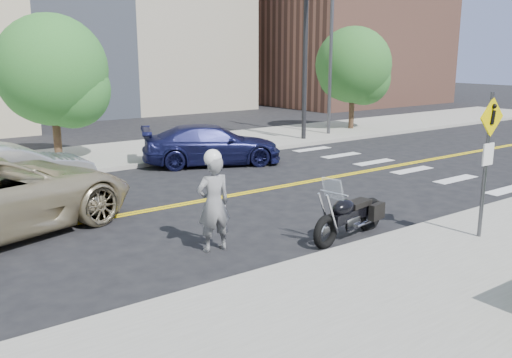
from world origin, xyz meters
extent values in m
plane|color=black|center=(0.00, 0.00, 0.00)|extent=(120.00, 120.00, 0.00)
cube|color=#9E9B91|center=(0.00, -7.50, 0.07)|extent=(60.00, 5.00, 0.15)
cube|color=#9E9B91|center=(0.00, 7.50, 0.07)|extent=(60.00, 5.00, 0.15)
cube|color=#8C5947|center=(26.00, 20.00, 6.00)|extent=(14.00, 12.00, 12.00)
cylinder|color=#4C4C51|center=(12.00, 6.50, 4.15)|extent=(0.16, 0.16, 8.00)
cylinder|color=black|center=(10.00, 6.00, 3.65)|extent=(0.20, 0.20, 7.00)
cylinder|color=#4C4C51|center=(4.20, -6.30, 1.65)|extent=(0.08, 0.08, 3.00)
cube|color=#F9D800|center=(4.20, -6.33, 2.65)|extent=(0.78, 0.03, 0.78)
cube|color=white|center=(4.20, -6.33, 1.90)|extent=(0.35, 0.03, 0.45)
imported|color=silver|center=(-0.52, -3.41, 0.98)|extent=(0.75, 0.53, 1.95)
sphere|color=white|center=(-0.52, -3.41, 1.90)|extent=(0.35, 0.35, 0.35)
imported|color=#A2A5AA|center=(-2.83, 3.50, 0.74)|extent=(4.50, 1.64, 1.48)
imported|color=#181A48|center=(4.01, 4.07, 0.71)|extent=(5.30, 3.73, 1.43)
cylinder|color=#382619|center=(-0.44, 7.29, 2.13)|extent=(0.28, 0.28, 4.26)
sphere|color=#276E22|center=(-0.44, 7.29, 3.33)|extent=(3.84, 3.84, 3.84)
cylinder|color=#382619|center=(14.20, 7.17, 2.13)|extent=(0.26, 0.26, 4.27)
sphere|color=#24611E|center=(14.20, 7.17, 3.33)|extent=(3.77, 3.77, 3.77)
camera|label=1|loc=(-5.91, -12.27, 3.89)|focal=38.00mm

